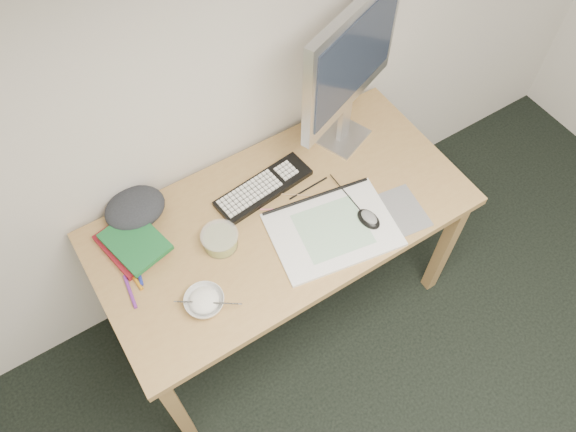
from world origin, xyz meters
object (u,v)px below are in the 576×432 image
at_px(desk, 282,228).
at_px(keyboard, 264,188).
at_px(sketchpad, 333,230).
at_px(monitor, 351,62).
at_px(rice_bowl, 205,302).

relative_size(desk, keyboard, 3.61).
bearing_deg(desk, keyboard, 88.15).
distance_m(sketchpad, monitor, 0.60).
bearing_deg(sketchpad, keyboard, 121.89).
xyz_separation_m(desk, monitor, (0.41, 0.20, 0.48)).
xyz_separation_m(desk, sketchpad, (0.12, -0.15, 0.09)).
height_order(desk, sketchpad, sketchpad).
height_order(monitor, rice_bowl, monitor).
bearing_deg(desk, rice_bowl, -157.92).
bearing_deg(keyboard, rice_bowl, -150.16).
height_order(desk, keyboard, keyboard).
height_order(sketchpad, monitor, monitor).
relative_size(monitor, rice_bowl, 4.67).
bearing_deg(keyboard, monitor, 1.33).
xyz_separation_m(keyboard, monitor, (0.41, 0.06, 0.38)).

